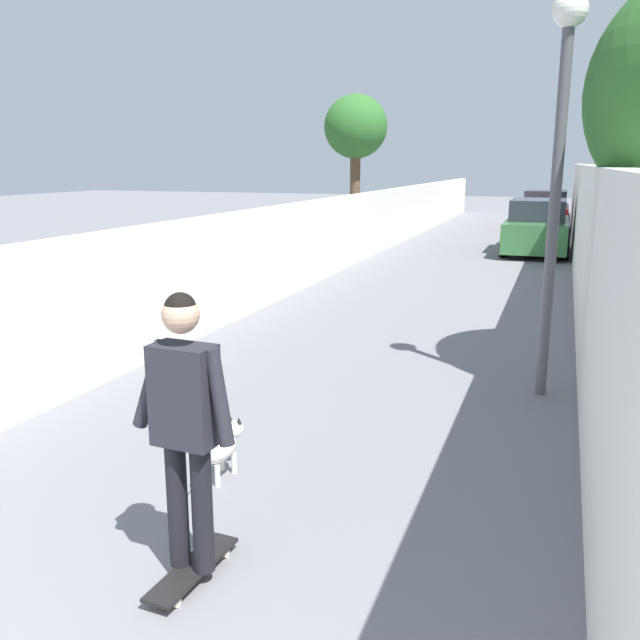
{
  "coord_description": "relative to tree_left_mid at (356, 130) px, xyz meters",
  "views": [
    {
      "loc": [
        -0.63,
        -2.35,
        2.56
      ],
      "look_at": [
        5.65,
        -0.1,
        1.0
      ],
      "focal_mm": 37.86,
      "sensor_mm": 36.0,
      "label": 1
    }
  ],
  "objects": [
    {
      "name": "fence_right",
      "position": [
        -7.0,
        -6.39,
        -2.25
      ],
      "size": [
        48.0,
        0.3,
        2.52
      ],
      "primitive_type": "cube",
      "color": "silver",
      "rests_on": "ground"
    },
    {
      "name": "car_near",
      "position": [
        0.94,
        -5.24,
        -2.79
      ],
      "size": [
        4.11,
        1.8,
        1.54
      ],
      "color": "#336B38",
      "rests_on": "ground"
    },
    {
      "name": "person_skateboarder",
      "position": [
        -16.35,
        -3.9,
        -2.39
      ],
      "size": [
        0.24,
        0.71,
        1.76
      ],
      "color": "black",
      "rests_on": "skateboard"
    },
    {
      "name": "lamp_post",
      "position": [
        -11.94,
        -5.84,
        -0.6
      ],
      "size": [
        0.36,
        0.36,
        4.24
      ],
      "color": "#4C4C51",
      "rests_on": "ground"
    },
    {
      "name": "dog",
      "position": [
        -15.02,
        -3.41,
        -3.23
      ],
      "size": [
        1.64,
        0.63,
        1.06
      ],
      "color": "white",
      "rests_on": "ground"
    },
    {
      "name": "skateboard",
      "position": [
        -16.35,
        -3.9,
        -3.44
      ],
      "size": [
        0.81,
        0.25,
        0.08
      ],
      "color": "black",
      "rests_on": "ground"
    },
    {
      "name": "wall_left",
      "position": [
        -7.0,
        -0.78,
        -2.63
      ],
      "size": [
        48.0,
        0.3,
        1.75
      ],
      "primitive_type": "cube",
      "color": "silver",
      "rests_on": "ground"
    },
    {
      "name": "ground_plane",
      "position": [
        -5.0,
        -3.58,
        -3.51
      ],
      "size": [
        80.0,
        80.0,
        0.0
      ],
      "primitive_type": "plane",
      "color": "slate"
    },
    {
      "name": "tree_left_mid",
      "position": [
        0.0,
        0.0,
        0.0
      ],
      "size": [
        1.85,
        1.85,
        4.51
      ],
      "color": "brown",
      "rests_on": "ground"
    },
    {
      "name": "car_far",
      "position": [
        7.86,
        -5.24,
        -2.79
      ],
      "size": [
        4.09,
        1.8,
        1.54
      ],
      "color": "#B71414",
      "rests_on": "ground"
    }
  ]
}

